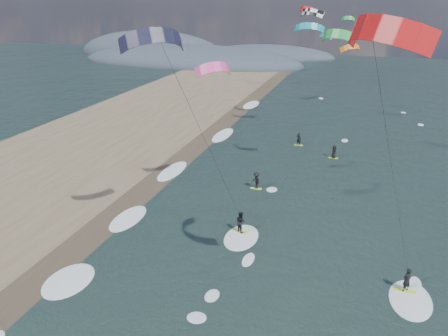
% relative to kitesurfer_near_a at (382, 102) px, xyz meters
% --- Properties ---
extents(wet_sand_strip, '(3.00, 240.00, 0.00)m').
position_rel_kitesurfer_near_a_xyz_m(wet_sand_strip, '(-20.22, 3.06, -13.33)').
color(wet_sand_strip, '#382D23').
rests_on(wet_sand_strip, ground).
extents(coastal_hills, '(80.00, 41.00, 15.00)m').
position_rel_kitesurfer_near_a_xyz_m(coastal_hills, '(-53.06, 100.93, -13.33)').
color(coastal_hills, '#3D4756').
rests_on(coastal_hills, ground).
extents(kitesurfer_near_a, '(7.73, 9.35, 17.50)m').
position_rel_kitesurfer_near_a_xyz_m(kitesurfer_near_a, '(0.00, 0.00, 0.00)').
color(kitesurfer_near_a, '#B8F52B').
rests_on(kitesurfer_near_a, ground).
extents(kitesurfer_near_b, '(7.08, 9.24, 16.55)m').
position_rel_kitesurfer_near_a_xyz_m(kitesurfer_near_b, '(-11.44, 4.57, -2.32)').
color(kitesurfer_near_b, '#B8F52B').
rests_on(kitesurfer_near_b, ground).
extents(far_kitesurfers, '(7.65, 15.45, 1.72)m').
position_rel_kitesurfer_near_a_xyz_m(far_kitesurfers, '(-7.82, 23.17, -12.50)').
color(far_kitesurfers, '#B8F52B').
rests_on(far_kitesurfers, ground).
extents(bg_kite_field, '(13.08, 74.25, 7.04)m').
position_rel_kitesurfer_near_a_xyz_m(bg_kite_field, '(-7.97, 48.87, -0.30)').
color(bg_kite_field, green).
rests_on(bg_kite_field, ground).
extents(shoreline_surf, '(2.40, 79.40, 0.11)m').
position_rel_kitesurfer_near_a_xyz_m(shoreline_surf, '(-19.02, 7.81, -13.33)').
color(shoreline_surf, white).
rests_on(shoreline_surf, ground).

